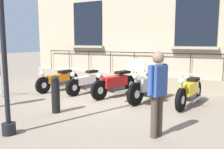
{
  "coord_description": "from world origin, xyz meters",
  "views": [
    {
      "loc": [
        6.83,
        3.68,
        1.91
      ],
      "look_at": [
        -0.25,
        0.0,
        0.8
      ],
      "focal_mm": 37.74,
      "sensor_mm": 36.0,
      "label": 1
    }
  ],
  "objects_px": {
    "bollard": "(56,94)",
    "pedestrian_walking": "(157,89)",
    "motorcycle_white": "(86,83)",
    "motorcycle_red": "(115,84)",
    "motorcycle_silver": "(148,87)",
    "motorcycle_yellow": "(190,92)",
    "motorcycle_orange": "(59,80)"
  },
  "relations": [
    {
      "from": "bollard",
      "to": "pedestrian_walking",
      "type": "relative_size",
      "value": 0.6
    },
    {
      "from": "motorcycle_yellow",
      "to": "pedestrian_walking",
      "type": "relative_size",
      "value": 1.21
    },
    {
      "from": "motorcycle_white",
      "to": "motorcycle_red",
      "type": "distance_m",
      "value": 1.23
    },
    {
      "from": "motorcycle_silver",
      "to": "pedestrian_walking",
      "type": "xyz_separation_m",
      "value": [
        2.67,
        1.08,
        0.49
      ]
    },
    {
      "from": "motorcycle_silver",
      "to": "bollard",
      "type": "xyz_separation_m",
      "value": [
        2.33,
        -1.83,
        0.03
      ]
    },
    {
      "from": "bollard",
      "to": "pedestrian_walking",
      "type": "xyz_separation_m",
      "value": [
        0.33,
        2.9,
        0.46
      ]
    },
    {
      "from": "motorcycle_orange",
      "to": "motorcycle_yellow",
      "type": "height_order",
      "value": "motorcycle_yellow"
    },
    {
      "from": "motorcycle_silver",
      "to": "motorcycle_yellow",
      "type": "relative_size",
      "value": 0.99
    },
    {
      "from": "motorcycle_orange",
      "to": "bollard",
      "type": "height_order",
      "value": "bollard"
    },
    {
      "from": "motorcycle_silver",
      "to": "pedestrian_walking",
      "type": "height_order",
      "value": "pedestrian_walking"
    },
    {
      "from": "motorcycle_orange",
      "to": "motorcycle_red",
      "type": "relative_size",
      "value": 1.0
    },
    {
      "from": "motorcycle_red",
      "to": "motorcycle_silver",
      "type": "distance_m",
      "value": 1.26
    },
    {
      "from": "motorcycle_orange",
      "to": "pedestrian_walking",
      "type": "relative_size",
      "value": 1.24
    },
    {
      "from": "motorcycle_orange",
      "to": "pedestrian_walking",
      "type": "xyz_separation_m",
      "value": [
        2.73,
        4.83,
        0.57
      ]
    },
    {
      "from": "motorcycle_orange",
      "to": "motorcycle_silver",
      "type": "distance_m",
      "value": 3.75
    },
    {
      "from": "motorcycle_yellow",
      "to": "pedestrian_walking",
      "type": "height_order",
      "value": "pedestrian_walking"
    },
    {
      "from": "motorcycle_silver",
      "to": "bollard",
      "type": "relative_size",
      "value": 2.02
    },
    {
      "from": "motorcycle_yellow",
      "to": "bollard",
      "type": "bearing_deg",
      "value": -52.33
    },
    {
      "from": "motorcycle_white",
      "to": "motorcycle_silver",
      "type": "relative_size",
      "value": 0.95
    },
    {
      "from": "motorcycle_red",
      "to": "motorcycle_silver",
      "type": "xyz_separation_m",
      "value": [
        0.13,
        1.26,
        0.04
      ]
    },
    {
      "from": "motorcycle_red",
      "to": "bollard",
      "type": "height_order",
      "value": "bollard"
    },
    {
      "from": "motorcycle_white",
      "to": "motorcycle_silver",
      "type": "height_order",
      "value": "motorcycle_silver"
    },
    {
      "from": "motorcycle_red",
      "to": "motorcycle_silver",
      "type": "bearing_deg",
      "value": 83.98
    },
    {
      "from": "bollard",
      "to": "pedestrian_walking",
      "type": "distance_m",
      "value": 2.96
    },
    {
      "from": "motorcycle_white",
      "to": "pedestrian_walking",
      "type": "xyz_separation_m",
      "value": [
        2.81,
        3.56,
        0.59
      ]
    },
    {
      "from": "motorcycle_silver",
      "to": "bollard",
      "type": "distance_m",
      "value": 2.96
    },
    {
      "from": "motorcycle_red",
      "to": "motorcycle_yellow",
      "type": "xyz_separation_m",
      "value": [
        0.08,
        2.52,
        -0.01
      ]
    },
    {
      "from": "motorcycle_red",
      "to": "motorcycle_white",
      "type": "bearing_deg",
      "value": -90.75
    },
    {
      "from": "motorcycle_red",
      "to": "motorcycle_yellow",
      "type": "bearing_deg",
      "value": 88.27
    },
    {
      "from": "motorcycle_white",
      "to": "pedestrian_walking",
      "type": "bearing_deg",
      "value": 51.66
    },
    {
      "from": "motorcycle_orange",
      "to": "pedestrian_walking",
      "type": "bearing_deg",
      "value": 60.5
    },
    {
      "from": "motorcycle_yellow",
      "to": "pedestrian_walking",
      "type": "xyz_separation_m",
      "value": [
        2.72,
        -0.19,
        0.54
      ]
    }
  ]
}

